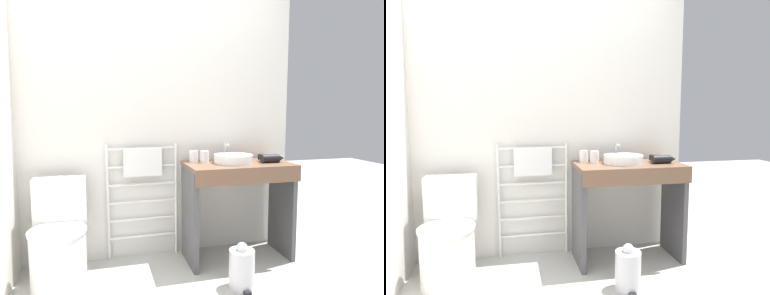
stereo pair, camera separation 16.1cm
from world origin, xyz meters
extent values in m
cube|color=silver|center=(0.00, 1.43, 1.24)|extent=(2.54, 0.12, 2.47)
cylinder|color=white|center=(-0.81, 0.93, 0.21)|extent=(0.39, 0.39, 0.43)
cylinder|color=white|center=(-0.81, 0.93, 0.44)|extent=(0.41, 0.41, 0.02)
cube|color=white|center=(-0.81, 1.19, 0.61)|extent=(0.39, 0.17, 0.35)
cylinder|color=silver|center=(-0.81, 1.19, 0.79)|extent=(0.05, 0.05, 0.01)
cylinder|color=white|center=(-0.44, 1.33, 0.51)|extent=(0.02, 0.02, 1.02)
cylinder|color=white|center=(0.16, 1.33, 0.51)|extent=(0.02, 0.02, 1.02)
cylinder|color=white|center=(-0.14, 1.33, 0.18)|extent=(0.60, 0.02, 0.02)
cylinder|color=white|center=(-0.14, 1.33, 0.34)|extent=(0.60, 0.02, 0.02)
cylinder|color=white|center=(-0.14, 1.33, 0.50)|extent=(0.60, 0.02, 0.02)
cylinder|color=white|center=(-0.14, 1.33, 0.66)|extent=(0.60, 0.02, 0.02)
cylinder|color=white|center=(-0.14, 1.33, 0.82)|extent=(0.60, 0.02, 0.02)
cylinder|color=white|center=(-0.14, 1.33, 0.98)|extent=(0.60, 0.02, 0.02)
cube|color=white|center=(-0.14, 1.31, 0.86)|extent=(0.33, 0.04, 0.25)
cube|color=brown|center=(0.65, 1.08, 0.84)|extent=(0.91, 0.51, 0.03)
cube|color=brown|center=(0.65, 0.84, 0.77)|extent=(0.91, 0.02, 0.10)
cube|color=#4C4C4F|center=(0.22, 1.08, 0.41)|extent=(0.04, 0.43, 0.82)
cube|color=#4C4C4F|center=(1.09, 1.08, 0.41)|extent=(0.04, 0.43, 0.82)
cylinder|color=white|center=(0.61, 1.10, 0.89)|extent=(0.34, 0.34, 0.07)
cylinder|color=silver|center=(0.61, 1.10, 0.92)|extent=(0.28, 0.28, 0.01)
cylinder|color=silver|center=(0.61, 1.30, 0.93)|extent=(0.02, 0.02, 0.15)
cylinder|color=silver|center=(0.61, 1.25, 1.00)|extent=(0.02, 0.09, 0.02)
cylinder|color=white|center=(0.30, 1.25, 0.90)|extent=(0.08, 0.08, 0.10)
cylinder|color=white|center=(0.38, 1.18, 0.90)|extent=(0.08, 0.08, 0.10)
cylinder|color=black|center=(0.93, 1.03, 0.89)|extent=(0.16, 0.07, 0.07)
cone|color=black|center=(1.03, 1.03, 0.89)|extent=(0.05, 0.06, 0.06)
cube|color=black|center=(0.90, 1.11, 0.89)|extent=(0.04, 0.09, 0.05)
cylinder|color=silver|center=(0.49, 0.60, 0.14)|extent=(0.19, 0.19, 0.29)
sphere|color=silver|center=(0.49, 0.60, 0.30)|extent=(0.09, 0.09, 0.09)
cube|color=black|center=(0.49, 0.49, 0.01)|extent=(0.05, 0.04, 0.02)
camera|label=1|loc=(-0.50, -1.63, 1.32)|focal=32.00mm
camera|label=2|loc=(-0.35, -1.66, 1.32)|focal=32.00mm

